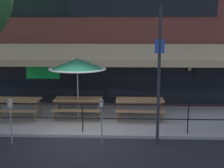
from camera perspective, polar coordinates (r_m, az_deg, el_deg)
The scene contains 11 objects.
ground_plane at distance 10.28m, azimuth -5.57°, elevation -9.79°, with size 120.00×120.00×0.00m, color #232326.
patio_deck at distance 12.15m, azimuth -4.28°, elevation -6.39°, with size 15.00×4.00×0.10m, color #ADA89E.
restaurant_building at distance 13.87m, azimuth -3.39°, elevation 9.42°, with size 15.00×1.60×6.71m.
patio_railing at distance 10.33m, azimuth -5.41°, elevation -5.05°, with size 13.84×0.04×0.97m.
picnic_table_left at distance 12.40m, azimuth -17.10°, elevation -3.34°, with size 1.80×1.42×0.76m.
picnic_table_centre at distance 12.00m, azimuth -6.18°, elevation -3.39°, with size 1.80×1.42×0.76m.
picnic_table_right at distance 11.86m, azimuth 5.10°, elevation -3.53°, with size 1.80×1.42×0.76m.
patio_umbrella_centre at distance 11.69m, azimuth -6.36°, elevation 3.59°, with size 2.14×2.14×2.38m.
parking_meter_near at distance 9.87m, azimuth -18.14°, elevation -4.13°, with size 0.15×0.16×1.42m.
parking_meter_far at distance 9.36m, azimuth -1.94°, elevation -4.38°, with size 0.15×0.16×1.42m.
street_sign_pole at distance 9.28m, azimuth 8.57°, elevation 1.55°, with size 0.28×0.09×4.14m.
Camera 1 is at (1.38, -9.58, 3.48)m, focal length 50.00 mm.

